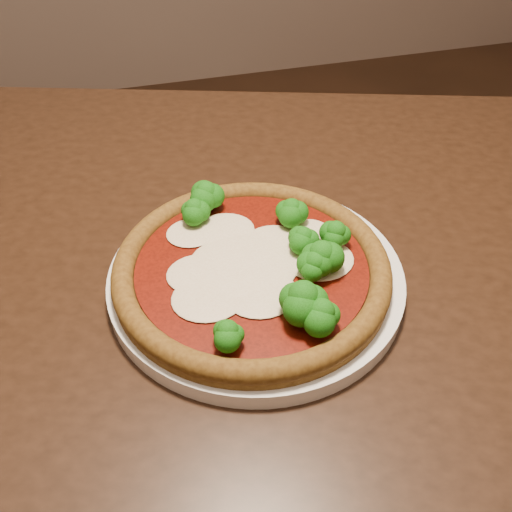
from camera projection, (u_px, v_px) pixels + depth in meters
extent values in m
plane|color=black|center=(305.00, 486.00, 1.22)|extent=(4.00, 4.00, 0.00)
cube|color=black|center=(256.00, 273.00, 0.65)|extent=(1.29, 1.12, 0.04)
cylinder|color=black|center=(25.00, 276.00, 1.18)|extent=(0.06, 0.06, 0.71)
cylinder|color=black|center=(508.00, 290.00, 1.15)|extent=(0.06, 0.06, 0.71)
cylinder|color=white|center=(256.00, 278.00, 0.60)|extent=(0.31, 0.31, 0.02)
cylinder|color=brown|center=(252.00, 272.00, 0.59)|extent=(0.28, 0.28, 0.01)
torus|color=brown|center=(252.00, 267.00, 0.58)|extent=(0.29, 0.29, 0.02)
cylinder|color=#640F04|center=(252.00, 267.00, 0.58)|extent=(0.24, 0.24, 0.00)
ellipsoid|color=beige|center=(261.00, 294.00, 0.55)|extent=(0.07, 0.07, 0.01)
ellipsoid|color=beige|center=(273.00, 243.00, 0.61)|extent=(0.07, 0.06, 0.01)
ellipsoid|color=beige|center=(307.00, 233.00, 0.62)|extent=(0.06, 0.05, 0.00)
ellipsoid|color=beige|center=(198.00, 273.00, 0.57)|extent=(0.06, 0.06, 0.01)
ellipsoid|color=beige|center=(242.00, 266.00, 0.58)|extent=(0.12, 0.10, 0.01)
ellipsoid|color=beige|center=(209.00, 297.00, 0.55)|extent=(0.07, 0.07, 0.01)
ellipsoid|color=beige|center=(319.00, 259.00, 0.59)|extent=(0.07, 0.07, 0.01)
ellipsoid|color=beige|center=(192.00, 233.00, 0.62)|extent=(0.06, 0.05, 0.00)
ellipsoid|color=beige|center=(224.00, 230.00, 0.62)|extent=(0.07, 0.06, 0.01)
ellipsoid|color=#1F8515|center=(194.00, 209.00, 0.62)|extent=(0.04, 0.04, 0.03)
ellipsoid|color=#1F8515|center=(303.00, 238.00, 0.59)|extent=(0.03, 0.03, 0.03)
ellipsoid|color=#1F8515|center=(321.00, 313.00, 0.50)|extent=(0.04, 0.04, 0.04)
ellipsoid|color=#1F8515|center=(315.00, 264.00, 0.55)|extent=(0.04, 0.04, 0.03)
ellipsoid|color=#1F8515|center=(206.00, 194.00, 0.64)|extent=(0.04, 0.04, 0.04)
ellipsoid|color=#1F8515|center=(322.00, 255.00, 0.56)|extent=(0.05, 0.05, 0.04)
ellipsoid|color=#1F8515|center=(291.00, 210.00, 0.62)|extent=(0.04, 0.04, 0.03)
ellipsoid|color=#1F8515|center=(303.00, 298.00, 0.51)|extent=(0.05, 0.05, 0.04)
ellipsoid|color=#1F8515|center=(228.00, 332.00, 0.49)|extent=(0.03, 0.03, 0.03)
ellipsoid|color=#1F8515|center=(336.00, 232.00, 0.59)|extent=(0.04, 0.04, 0.03)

